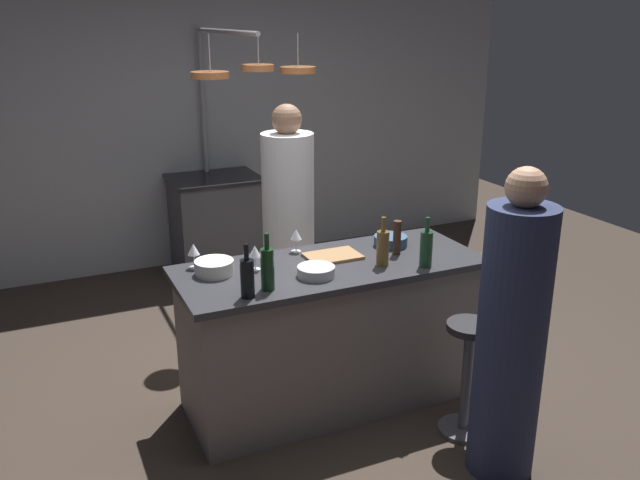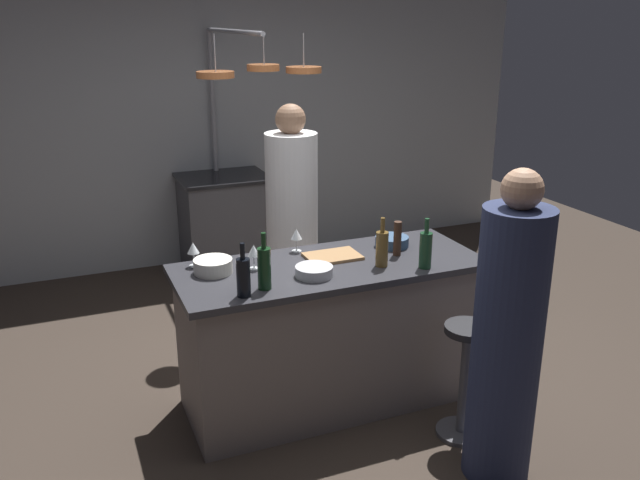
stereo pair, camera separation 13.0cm
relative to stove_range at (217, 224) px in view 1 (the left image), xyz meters
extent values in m
plane|color=#382D26|center=(0.00, -2.45, -0.45)|extent=(9.00, 9.00, 0.00)
cube|color=#9EA3A8|center=(0.00, 0.40, 0.85)|extent=(6.40, 0.16, 2.60)
cube|color=slate|center=(0.00, -2.45, -0.02)|extent=(1.72, 0.66, 0.86)
cube|color=#2D2D33|center=(0.00, -2.45, 0.43)|extent=(1.80, 0.72, 0.04)
cube|color=#47474C|center=(0.00, 0.00, -0.02)|extent=(0.76, 0.60, 0.86)
cube|color=black|center=(0.00, 0.00, 0.43)|extent=(0.80, 0.64, 0.03)
cylinder|color=white|center=(0.09, -1.56, 0.31)|extent=(0.36, 0.36, 1.52)
sphere|color=#8C664C|center=(0.09, -1.56, 1.16)|extent=(0.21, 0.21, 0.21)
cylinder|color=#4C4C51|center=(0.55, -3.07, -0.43)|extent=(0.28, 0.28, 0.02)
cylinder|color=#4C4C51|center=(0.55, -3.07, -0.11)|extent=(0.06, 0.06, 0.62)
cylinder|color=black|center=(0.55, -3.07, 0.21)|extent=(0.26, 0.26, 0.04)
cylinder|color=#262D4C|center=(0.53, -3.41, 0.27)|extent=(0.34, 0.34, 1.43)
sphere|color=tan|center=(0.53, -3.41, 1.08)|extent=(0.20, 0.20, 0.20)
cylinder|color=gray|center=(0.00, 0.25, 0.63)|extent=(0.04, 0.04, 2.15)
cylinder|color=gray|center=(0.00, -0.52, 1.70)|extent=(0.04, 1.55, 0.04)
cylinder|color=#B26638|center=(-0.30, -1.13, 1.43)|extent=(0.26, 0.26, 0.04)
cylinder|color=gray|center=(-0.30, -1.15, 1.57)|extent=(0.01, 0.01, 0.27)
cylinder|color=#B26638|center=(0.05, -1.12, 1.47)|extent=(0.23, 0.23, 0.04)
cylinder|color=gray|center=(0.05, -1.15, 1.59)|extent=(0.01, 0.01, 0.23)
cylinder|color=#B26638|center=(0.35, -1.14, 1.45)|extent=(0.26, 0.26, 0.04)
cylinder|color=gray|center=(0.35, -1.15, 1.58)|extent=(0.01, 0.01, 0.26)
cylinder|color=brown|center=(1.74, -1.81, -0.37)|extent=(0.24, 0.24, 0.16)
sphere|color=#2D6633|center=(1.74, -1.81, -0.11)|extent=(0.36, 0.36, 0.36)
cube|color=#997047|center=(0.06, -2.36, 0.46)|extent=(0.32, 0.22, 0.02)
cylinder|color=#382319|center=(0.43, -2.46, 0.56)|extent=(0.05, 0.05, 0.21)
cylinder|color=black|center=(-0.59, -2.71, 0.55)|extent=(0.07, 0.07, 0.20)
cylinder|color=black|center=(-0.59, -2.71, 0.70)|extent=(0.03, 0.03, 0.08)
cylinder|color=#193D23|center=(0.48, -2.71, 0.56)|extent=(0.07, 0.07, 0.21)
cylinder|color=#193D23|center=(0.48, -2.71, 0.70)|extent=(0.03, 0.03, 0.08)
cylinder|color=brown|center=(0.26, -2.59, 0.56)|extent=(0.07, 0.07, 0.20)
cylinder|color=brown|center=(0.26, -2.59, 0.70)|extent=(0.03, 0.03, 0.08)
cylinder|color=#143319|center=(-0.46, -2.66, 0.57)|extent=(0.07, 0.07, 0.23)
cylinder|color=#143319|center=(-0.46, -2.66, 0.72)|extent=(0.03, 0.03, 0.08)
cylinder|color=silver|center=(-0.10, -2.18, 0.46)|extent=(0.06, 0.06, 0.01)
cylinder|color=silver|center=(-0.10, -2.18, 0.50)|extent=(0.01, 0.01, 0.07)
cone|color=silver|center=(-0.10, -2.18, 0.57)|extent=(0.07, 0.07, 0.06)
cylinder|color=silver|center=(-0.43, -2.36, 0.46)|extent=(0.06, 0.06, 0.01)
cylinder|color=silver|center=(-0.43, -2.36, 0.50)|extent=(0.01, 0.01, 0.07)
cone|color=silver|center=(-0.43, -2.36, 0.57)|extent=(0.07, 0.07, 0.06)
cylinder|color=silver|center=(-0.74, -2.19, 0.46)|extent=(0.06, 0.06, 0.01)
cylinder|color=silver|center=(-0.74, -2.19, 0.50)|extent=(0.01, 0.01, 0.07)
cone|color=silver|center=(-0.74, -2.19, 0.57)|extent=(0.07, 0.07, 0.06)
cylinder|color=#B7B7BC|center=(-0.16, -2.59, 0.48)|extent=(0.21, 0.21, 0.06)
cylinder|color=silver|center=(-0.66, -2.32, 0.49)|extent=(0.22, 0.22, 0.08)
cylinder|color=#334C6B|center=(0.48, -2.31, 0.49)|extent=(0.21, 0.21, 0.06)
camera|label=1|loc=(-1.55, -5.72, 1.82)|focal=37.36mm
camera|label=2|loc=(-1.43, -5.77, 1.82)|focal=37.36mm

